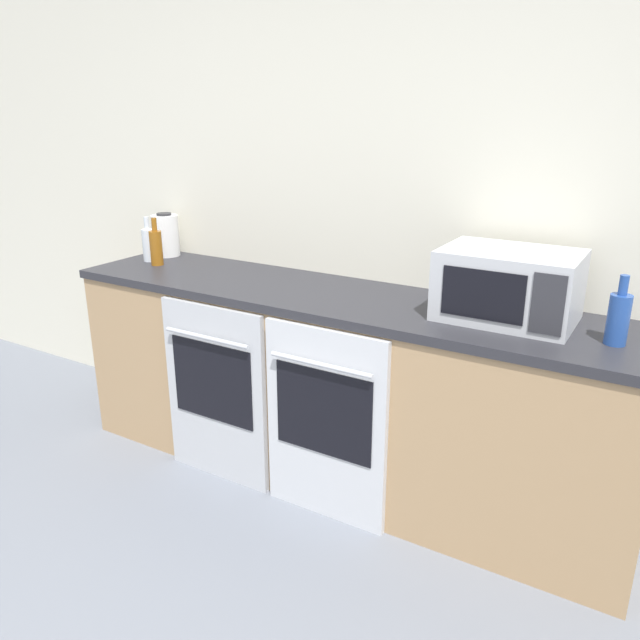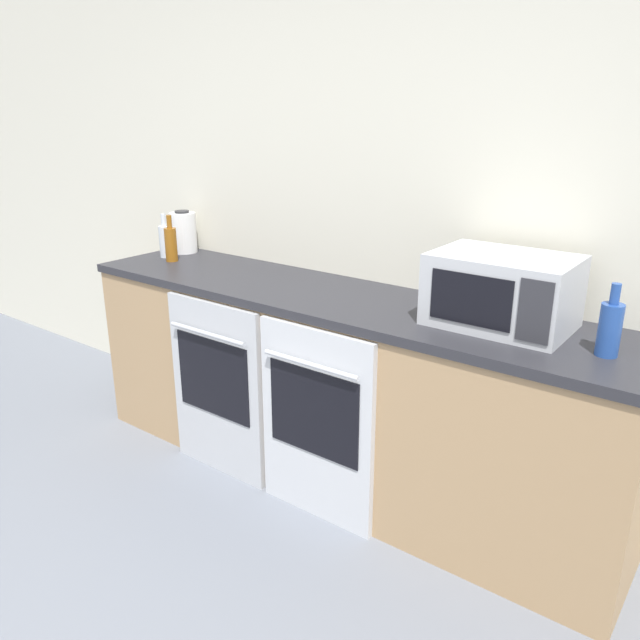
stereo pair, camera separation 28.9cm
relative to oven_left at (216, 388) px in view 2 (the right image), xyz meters
The scene contains 9 objects.
wall_back 1.17m from the oven_left, 52.74° to the left, with size 10.00×0.06×2.60m.
counter_back 0.58m from the oven_left, 32.76° to the left, with size 2.73×0.61×0.93m.
oven_left is the anchor object (origin of this frame).
oven_right 0.60m from the oven_left, ahead, with size 0.58×0.06×0.88m.
microwave 1.42m from the oven_left, 16.08° to the left, with size 0.52×0.37×0.28m.
bottle_amber 0.90m from the oven_left, 154.05° to the left, with size 0.07×0.07×0.25m.
bottle_blue 1.76m from the oven_left, ahead, with size 0.08×0.08×0.25m.
bottle_clear 0.98m from the oven_left, 154.36° to the left, with size 0.07×0.07×0.24m.
kettle 1.07m from the oven_left, 146.08° to the left, with size 0.15×0.15×0.24m.
Camera 2 is at (1.56, -0.19, 1.72)m, focal length 35.00 mm.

